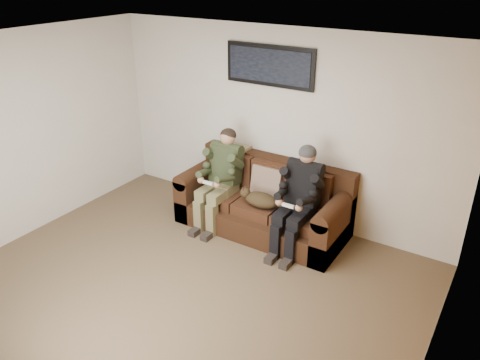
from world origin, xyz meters
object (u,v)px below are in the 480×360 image
Objects in this scene: sofa at (265,204)px; cat at (260,199)px; person_left at (221,173)px; framed_poster at (269,66)px; person_right at (299,193)px.

sofa is 0.34m from cat.
sofa is 0.72m from person_left.
framed_poster is (-0.20, 0.39, 1.75)m from sofa.
framed_poster reaches higher than person_right.
sofa reaches higher than cat.
framed_poster reaches higher than cat.
cat is at bearing -6.78° from person_left.
person_left is 1.04× the size of framed_poster.
cat is at bearing -67.63° from framed_poster.
person_left is at bearing 173.22° from cat.
person_left is at bearing -123.35° from framed_poster.
framed_poster is at bearing 56.65° from person_left.
person_left is 1.98× the size of cat.
sofa is 1.71× the size of person_right.
cat is (0.65, -0.08, -0.19)m from person_left.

